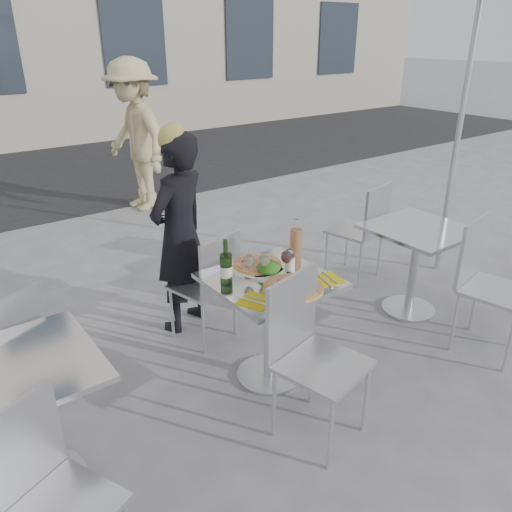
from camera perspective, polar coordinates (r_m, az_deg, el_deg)
ground at (r=3.53m, az=1.49°, el=-13.53°), size 80.00×80.00×0.00m
street_asphalt at (r=9.12m, az=-24.81°, el=8.29°), size 24.00×5.00×0.00m
main_table at (r=3.22m, az=1.60°, el=-5.93°), size 0.72×0.72×0.75m
side_table_left at (r=2.73m, az=-25.00°, el=-14.84°), size 0.72×0.72×0.75m
side_table_right at (r=4.23m, az=17.83°, el=0.45°), size 0.72×0.72×0.75m
chair_far at (r=3.64m, az=-5.20°, el=-2.72°), size 0.48×0.49×0.87m
chair_near at (r=2.83m, az=5.97°, el=-10.04°), size 0.53×0.54×0.97m
side_chair_lfar at (r=3.22m, az=-26.64°, el=-9.39°), size 0.53×0.54×0.87m
side_chair_lnear at (r=2.33m, az=-23.22°, el=-23.11°), size 0.53×0.53×0.87m
side_chair_rfar at (r=4.67m, az=12.35°, el=3.54°), size 0.51×0.52×0.94m
side_chair_rnear at (r=3.90m, az=24.72°, el=-2.02°), size 0.52×0.53×0.98m
woman_diner at (r=3.79m, az=-8.72°, el=2.45°), size 0.66×0.56×1.54m
pedestrian_b at (r=6.70m, az=-13.64°, el=13.15°), size 0.78×1.27×1.90m
pizza_near at (r=3.00m, az=4.29°, el=-3.62°), size 0.36×0.36×0.02m
pizza_far at (r=3.27m, az=0.14°, el=-1.00°), size 0.36×0.36×0.03m
salad_plate at (r=3.17m, az=1.46°, el=-1.48°), size 0.22×0.22×0.09m
wine_bottle at (r=3.01m, az=-3.44°, el=-1.34°), size 0.07×0.08×0.29m
carafe at (r=3.34m, az=4.57°, el=1.41°), size 0.08×0.08×0.29m
sugar_shaker at (r=3.21m, az=3.90°, el=-0.82°), size 0.06×0.06×0.11m
wineglass_white_a at (r=3.10m, az=-0.82°, el=-0.59°), size 0.07×0.07×0.16m
wineglass_white_b at (r=3.10m, az=0.94°, el=-0.58°), size 0.07×0.07×0.16m
wineglass_red_a at (r=3.15m, az=3.49°, el=-0.20°), size 0.07×0.07×0.16m
wineglass_red_b at (r=3.18m, az=3.81°, el=0.02°), size 0.07×0.07×0.16m
napkin_left at (r=2.87m, az=-0.02°, el=-5.14°), size 0.24×0.24×0.01m
napkin_right at (r=3.14m, az=8.02°, el=-2.64°), size 0.22×0.22×0.01m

